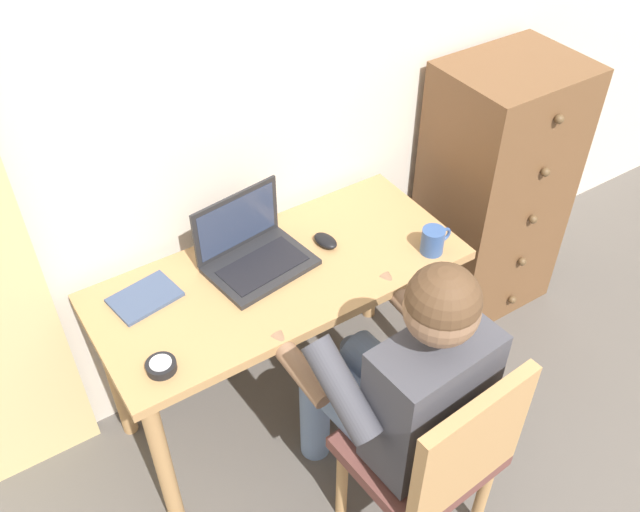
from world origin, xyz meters
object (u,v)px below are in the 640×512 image
desk (280,296)px  chair (436,456)px  laptop (252,250)px  coffee_mug (433,240)px  computer_mouse (326,241)px  person_seated (400,379)px  dresser (494,191)px  desk_clock (161,366)px  notebook_pad (145,297)px

desk → chair: chair is taller
laptop → desk: bearing=-63.6°
coffee_mug → computer_mouse: bearing=141.5°
person_seated → computer_mouse: size_ratio=11.82×
laptop → computer_mouse: (0.26, -0.06, -0.04)m
dresser → coffee_mug: size_ratio=9.56×
laptop → computer_mouse: 0.27m
laptop → computer_mouse: laptop is taller
computer_mouse → dresser: bearing=-6.1°
chair → coffee_mug: bearing=53.5°
chair → person_seated: bearing=93.9°
dresser → desk_clock: dresser is taller
desk → dresser: bearing=4.2°
desk_clock → dresser: bearing=9.0°
coffee_mug → desk_clock: bearing=178.7°
chair → person_seated: person_seated is taller
computer_mouse → desk: bearing=-179.0°
laptop → notebook_pad: (-0.38, 0.03, -0.05)m
desk → computer_mouse: bearing=9.9°
laptop → chair: bearing=-79.2°
dresser → notebook_pad: 1.53m
dresser → notebook_pad: size_ratio=5.46×
desk → computer_mouse: (0.21, 0.04, 0.13)m
dresser → notebook_pad: bearing=178.2°
person_seated → laptop: 0.66m
dresser → laptop: size_ratio=3.08×
dresser → computer_mouse: bearing=-177.2°
person_seated → desk_clock: (-0.60, 0.37, 0.07)m
dresser → coffee_mug: (-0.59, -0.28, 0.20)m
person_seated → computer_mouse: person_seated is taller
computer_mouse → notebook_pad: bearing=163.1°
desk → chair: 0.75m
desk → computer_mouse: size_ratio=12.65×
chair → computer_mouse: bearing=82.4°
computer_mouse → notebook_pad: 0.65m
chair → coffee_mug: chair is taller
laptop → notebook_pad: size_ratio=1.77×
desk → notebook_pad: 0.46m
dresser → laptop: (-1.14, 0.01, 0.20)m
dresser → chair: dresser is taller
notebook_pad → laptop: bearing=-14.7°
person_seated → notebook_pad: person_seated is taller
person_seated → computer_mouse: bearing=78.9°
person_seated → computer_mouse: (0.11, 0.58, 0.07)m
desk → coffee_mug: bearing=-21.2°
desk_clock → computer_mouse: bearing=16.5°
person_seated → desk_clock: 0.71m
person_seated → desk_clock: size_ratio=13.14×
desk → chair: bearing=-81.4°
dresser → desk: bearing=-175.8°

